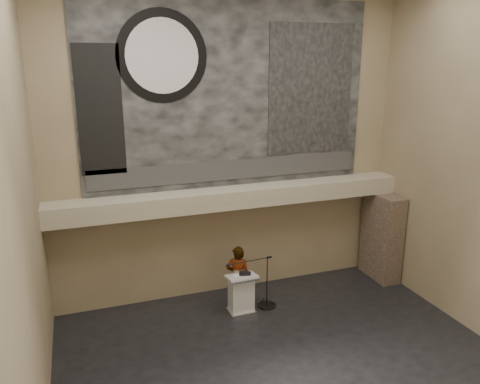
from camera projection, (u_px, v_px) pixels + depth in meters
name	position (u px, v px, depth m)	size (l,w,h in m)	color
floor	(288.00, 365.00, 10.49)	(10.00, 10.00, 0.00)	black
wall_back	(230.00, 148.00, 12.96)	(10.00, 0.02, 8.50)	#816C51
wall_front	(438.00, 259.00, 5.71)	(10.00, 0.02, 8.50)	#816C51
wall_left	(20.00, 208.00, 7.72)	(0.02, 8.00, 8.50)	#816C51
soffit	(235.00, 197.00, 12.95)	(10.00, 0.80, 0.50)	tan
sprinkler_left	(179.00, 213.00, 12.46)	(0.04, 0.04, 0.06)	#B2893D
sprinkler_right	(297.00, 201.00, 13.60)	(0.04, 0.04, 0.06)	#B2893D
banner	(230.00, 95.00, 12.54)	(8.00, 0.05, 5.00)	black
banner_text_strip	(231.00, 170.00, 13.06)	(7.76, 0.02, 0.55)	#2D2D2D
banner_clock_rim	(162.00, 56.00, 11.65)	(2.30, 2.30, 0.02)	black
banner_clock_face	(162.00, 56.00, 11.63)	(1.84, 1.84, 0.02)	silver
banner_building_print	(311.00, 90.00, 13.26)	(2.60, 0.02, 3.60)	black
banner_brick_print	(100.00, 111.00, 11.49)	(1.10, 0.02, 3.20)	black
stone_pier	(382.00, 236.00, 14.48)	(0.60, 1.40, 2.70)	#45362B
lectern	(241.00, 294.00, 12.56)	(0.81, 0.59, 1.14)	silver
binder	(245.00, 274.00, 12.46)	(0.31, 0.25, 0.04)	black
papers	(238.00, 276.00, 12.33)	(0.21, 0.28, 0.01)	white
speaker_person	(238.00, 277.00, 12.76)	(0.65, 0.43, 1.79)	silver
mic_stand	(265.00, 299.00, 12.97)	(1.46, 0.52, 1.49)	black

